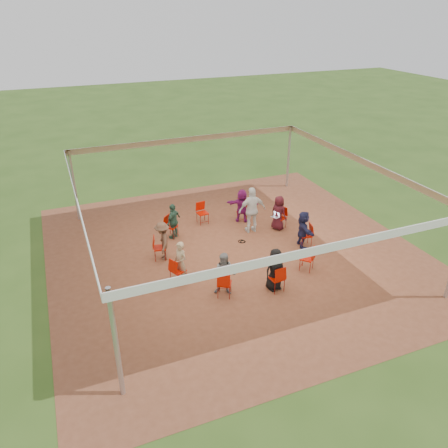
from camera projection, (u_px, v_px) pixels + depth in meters
name	position (u px, v px, depth m)	size (l,w,h in m)	color
ground	(234.00, 252.00, 16.05)	(80.00, 80.00, 0.00)	#2E4C17
dirt_patch	(234.00, 252.00, 16.04)	(13.00, 13.00, 0.00)	brown
tent	(235.00, 193.00, 14.97)	(10.33, 10.33, 3.00)	#B2B2B7
chair_0	(280.00, 218.00, 17.58)	(0.42, 0.44, 0.90)	#B21000
chair_1	(242.00, 210.00, 18.23)	(0.42, 0.44, 0.90)	#B21000
chair_2	(203.00, 213.00, 17.97)	(0.42, 0.44, 0.90)	#B21000
chair_3	(171.00, 227.00, 16.90)	(0.42, 0.44, 0.90)	#B21000
chair_4	(160.00, 248.00, 15.42)	(0.42, 0.44, 0.90)	#B21000
chair_5	(178.00, 271.00, 14.10)	(0.42, 0.44, 0.90)	#B21000
chair_6	(224.00, 284.00, 13.45)	(0.42, 0.44, 0.90)	#B21000
chair_7	(277.00, 278.00, 13.71)	(0.42, 0.44, 0.90)	#B21000
chair_8	(307.00, 258.00, 14.79)	(0.42, 0.44, 0.90)	#B21000
chair_9	(306.00, 235.00, 16.26)	(0.42, 0.44, 0.90)	#B21000
person_seated_0	(279.00, 213.00, 17.38)	(0.70, 0.39, 1.42)	#3B0F16
person_seated_1	(242.00, 206.00, 18.00)	(1.32, 0.49, 1.42)	#7B1762
person_seated_2	(174.00, 221.00, 16.73)	(0.83, 0.43, 1.42)	#2E5441
person_seated_3	(163.00, 241.00, 15.32)	(0.92, 0.46, 1.42)	brown
person_seated_4	(180.00, 262.00, 14.06)	(0.52, 0.34, 1.42)	tan
person_seated_5	(225.00, 274.00, 13.44)	(0.69, 0.40, 1.42)	gray
person_seated_6	(275.00, 269.00, 13.69)	(0.70, 0.39, 1.42)	black
person_seated_7	(303.00, 229.00, 16.12)	(1.32, 0.49, 1.42)	#1D1F42
standing_person	(252.00, 210.00, 17.08)	(1.10, 0.56, 1.88)	silver
cable_coil	(242.00, 241.00, 16.72)	(0.35, 0.35, 0.03)	black
laptop	(276.00, 215.00, 17.30)	(0.34, 0.37, 0.21)	#B7B7BC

